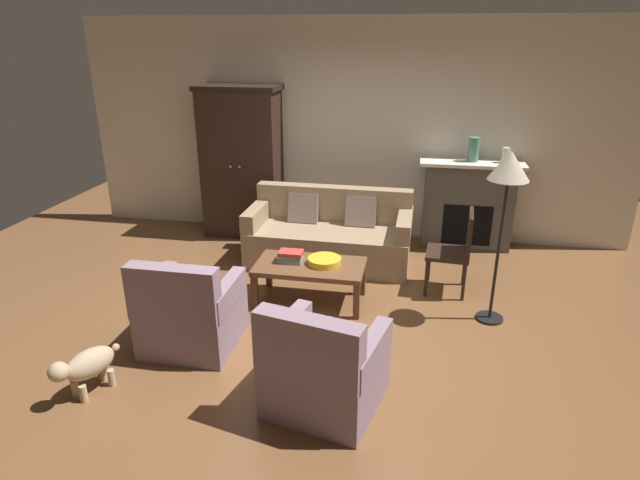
{
  "coord_description": "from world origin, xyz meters",
  "views": [
    {
      "loc": [
        0.9,
        -4.35,
        2.6
      ],
      "look_at": [
        -0.07,
        0.76,
        0.55
      ],
      "focal_mm": 29.66,
      "sensor_mm": 36.0,
      "label": 1
    }
  ],
  "objects_px": {
    "coffee_table": "(310,269)",
    "book_stack": "(290,256)",
    "couch": "(330,237)",
    "side_chair_wooden": "(457,247)",
    "fruit_bowl": "(324,261)",
    "mantel_vase_cream": "(505,155)",
    "armchair_near_right": "(324,370)",
    "floor_lamp": "(508,176)",
    "armoire": "(242,162)",
    "mantel_vase_jade": "(474,149)",
    "dog": "(86,366)",
    "fireplace": "(468,204)",
    "armchair_near_left": "(190,314)"
  },
  "relations": [
    {
      "from": "couch",
      "to": "dog",
      "type": "height_order",
      "value": "couch"
    },
    {
      "from": "mantel_vase_cream",
      "to": "dog",
      "type": "distance_m",
      "value": 5.08
    },
    {
      "from": "armoire",
      "to": "armchair_near_left",
      "type": "xyz_separation_m",
      "value": [
        0.44,
        -2.82,
        -0.68
      ]
    },
    {
      "from": "mantel_vase_jade",
      "to": "couch",
      "type": "bearing_deg",
      "value": -153.68
    },
    {
      "from": "fireplace",
      "to": "coffee_table",
      "type": "height_order",
      "value": "fireplace"
    },
    {
      "from": "book_stack",
      "to": "mantel_vase_cream",
      "type": "distance_m",
      "value": 3.0
    },
    {
      "from": "fruit_bowl",
      "to": "armchair_near_left",
      "type": "xyz_separation_m",
      "value": [
        -1.0,
        -1.04,
        -0.14
      ]
    },
    {
      "from": "coffee_table",
      "to": "armchair_near_right",
      "type": "height_order",
      "value": "armchair_near_right"
    },
    {
      "from": "side_chair_wooden",
      "to": "fruit_bowl",
      "type": "bearing_deg",
      "value": -159.98
    },
    {
      "from": "coffee_table",
      "to": "book_stack",
      "type": "distance_m",
      "value": 0.24
    },
    {
      "from": "couch",
      "to": "side_chair_wooden",
      "type": "bearing_deg",
      "value": -20.77
    },
    {
      "from": "fireplace",
      "to": "dog",
      "type": "height_order",
      "value": "fireplace"
    },
    {
      "from": "couch",
      "to": "floor_lamp",
      "type": "xyz_separation_m",
      "value": [
        1.77,
        -1.1,
        1.11
      ]
    },
    {
      "from": "coffee_table",
      "to": "side_chair_wooden",
      "type": "height_order",
      "value": "side_chair_wooden"
    },
    {
      "from": "fireplace",
      "to": "armchair_near_right",
      "type": "bearing_deg",
      "value": -109.4
    },
    {
      "from": "mantel_vase_jade",
      "to": "side_chair_wooden",
      "type": "bearing_deg",
      "value": -98.18
    },
    {
      "from": "mantel_vase_cream",
      "to": "coffee_table",
      "type": "bearing_deg",
      "value": -137.41
    },
    {
      "from": "mantel_vase_jade",
      "to": "dog",
      "type": "relative_size",
      "value": 0.55
    },
    {
      "from": "fruit_bowl",
      "to": "mantel_vase_cream",
      "type": "relative_size",
      "value": 1.83
    },
    {
      "from": "armchair_near_left",
      "to": "armchair_near_right",
      "type": "relative_size",
      "value": 0.96
    },
    {
      "from": "fruit_bowl",
      "to": "armchair_near_right",
      "type": "distance_m",
      "value": 1.66
    },
    {
      "from": "armchair_near_left",
      "to": "side_chair_wooden",
      "type": "height_order",
      "value": "side_chair_wooden"
    },
    {
      "from": "coffee_table",
      "to": "dog",
      "type": "xyz_separation_m",
      "value": [
        -1.37,
        -1.78,
        -0.12
      ]
    },
    {
      "from": "side_chair_wooden",
      "to": "floor_lamp",
      "type": "distance_m",
      "value": 1.11
    },
    {
      "from": "floor_lamp",
      "to": "couch",
      "type": "bearing_deg",
      "value": 148.22
    },
    {
      "from": "armoire",
      "to": "mantel_vase_cream",
      "type": "xyz_separation_m",
      "value": [
        3.33,
        0.06,
        0.22
      ]
    },
    {
      "from": "fireplace",
      "to": "floor_lamp",
      "type": "height_order",
      "value": "floor_lamp"
    },
    {
      "from": "mantel_vase_jade",
      "to": "armchair_near_right",
      "type": "xyz_separation_m",
      "value": [
        -1.23,
        -3.46,
        -0.95
      ]
    },
    {
      "from": "armchair_near_left",
      "to": "dog",
      "type": "height_order",
      "value": "armchair_near_left"
    },
    {
      "from": "mantel_vase_jade",
      "to": "coffee_table",
      "type": "bearing_deg",
      "value": -131.5
    },
    {
      "from": "couch",
      "to": "coffee_table",
      "type": "relative_size",
      "value": 1.75
    },
    {
      "from": "couch",
      "to": "fruit_bowl",
      "type": "bearing_deg",
      "value": -83.11
    },
    {
      "from": "mantel_vase_jade",
      "to": "side_chair_wooden",
      "type": "distance_m",
      "value": 1.57
    },
    {
      "from": "couch",
      "to": "fruit_bowl",
      "type": "relative_size",
      "value": 5.71
    },
    {
      "from": "mantel_vase_jade",
      "to": "fireplace",
      "type": "bearing_deg",
      "value": 90.0
    },
    {
      "from": "mantel_vase_cream",
      "to": "fireplace",
      "type": "bearing_deg",
      "value": 177.3
    },
    {
      "from": "armchair_near_right",
      "to": "floor_lamp",
      "type": "bearing_deg",
      "value": 48.99
    },
    {
      "from": "armoire",
      "to": "couch",
      "type": "xyz_separation_m",
      "value": [
        1.31,
        -0.75,
        -0.68
      ]
    },
    {
      "from": "fireplace",
      "to": "coffee_table",
      "type": "relative_size",
      "value": 1.15
    },
    {
      "from": "coffee_table",
      "to": "book_stack",
      "type": "height_order",
      "value": "book_stack"
    },
    {
      "from": "fruit_bowl",
      "to": "book_stack",
      "type": "xyz_separation_m",
      "value": [
        -0.35,
        -0.01,
        0.02
      ]
    },
    {
      "from": "mantel_vase_jade",
      "to": "mantel_vase_cream",
      "type": "xyz_separation_m",
      "value": [
        0.38,
        0.0,
        -0.06
      ]
    },
    {
      "from": "coffee_table",
      "to": "dog",
      "type": "relative_size",
      "value": 2.07
    },
    {
      "from": "fireplace",
      "to": "fruit_bowl",
      "type": "xyz_separation_m",
      "value": [
        -1.51,
        -1.86,
        -0.12
      ]
    },
    {
      "from": "armchair_near_left",
      "to": "mantel_vase_jade",
      "type": "bearing_deg",
      "value": 48.9
    },
    {
      "from": "couch",
      "to": "armchair_near_right",
      "type": "xyz_separation_m",
      "value": [
        0.41,
        -2.65,
        -0.0
      ]
    },
    {
      "from": "mantel_vase_cream",
      "to": "armchair_near_left",
      "type": "bearing_deg",
      "value": -135.12
    },
    {
      "from": "armchair_near_left",
      "to": "floor_lamp",
      "type": "distance_m",
      "value": 3.03
    },
    {
      "from": "fruit_bowl",
      "to": "floor_lamp",
      "type": "height_order",
      "value": "floor_lamp"
    },
    {
      "from": "armoire",
      "to": "dog",
      "type": "bearing_deg",
      "value": -91.15
    }
  ]
}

